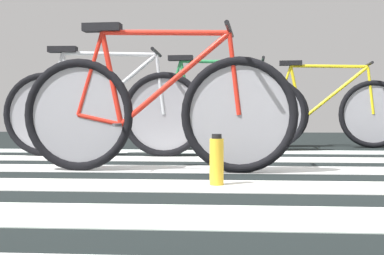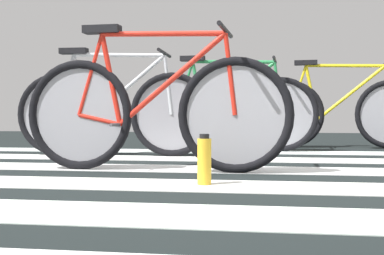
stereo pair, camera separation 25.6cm
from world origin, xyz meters
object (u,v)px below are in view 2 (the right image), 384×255
at_px(bicycle_1_of_4, 154,111).
at_px(bicycle_3_of_4, 227,112).
at_px(water_bottle, 204,161).
at_px(bicycle_2_of_4, 113,111).
at_px(bicycle_4_of_4, 339,112).

relative_size(bicycle_1_of_4, bicycle_3_of_4, 1.00).
bearing_deg(water_bottle, bicycle_3_of_4, 91.63).
distance_m(bicycle_2_of_4, water_bottle, 1.97).
height_order(bicycle_1_of_4, bicycle_3_of_4, same).
distance_m(bicycle_1_of_4, bicycle_4_of_4, 2.82).
height_order(bicycle_3_of_4, water_bottle, bicycle_3_of_4).
relative_size(bicycle_2_of_4, bicycle_4_of_4, 1.00).
relative_size(bicycle_1_of_4, bicycle_2_of_4, 1.00).
xyz_separation_m(bicycle_2_of_4, bicycle_3_of_4, (0.93, 0.73, 0.00)).
bearing_deg(bicycle_2_of_4, bicycle_3_of_4, 37.34).
relative_size(bicycle_1_of_4, bicycle_4_of_4, 1.00).
bearing_deg(bicycle_1_of_4, bicycle_4_of_4, 62.13).
distance_m(bicycle_1_of_4, bicycle_2_of_4, 1.26).
height_order(bicycle_4_of_4, water_bottle, bicycle_4_of_4).
height_order(bicycle_3_of_4, bicycle_4_of_4, same).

